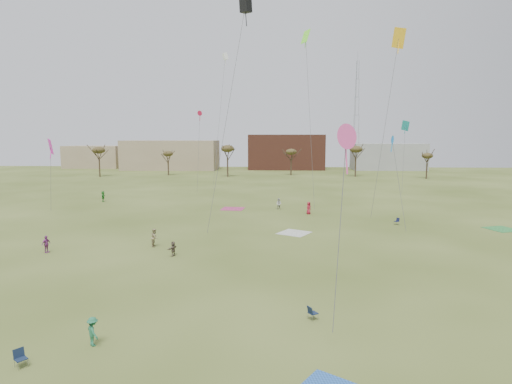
{
  "coord_description": "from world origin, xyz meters",
  "views": [
    {
      "loc": [
        2.21,
        -29.99,
        10.91
      ],
      "look_at": [
        0.0,
        12.0,
        5.5
      ],
      "focal_mm": 29.61,
      "sensor_mm": 36.0,
      "label": 1
    }
  ],
  "objects_px": {
    "flyer_near_center": "(93,332)",
    "camp_chair_right": "(397,223)",
    "radio_tower": "(356,115)",
    "camp_chair_left": "(21,362)",
    "camp_chair_center": "(313,316)"
  },
  "relations": [
    {
      "from": "radio_tower",
      "to": "camp_chair_right",
      "type": "bearing_deg",
      "value": -97.15
    },
    {
      "from": "camp_chair_center",
      "to": "radio_tower",
      "type": "xyz_separation_m",
      "value": [
        25.65,
        130.57,
        18.95
      ]
    },
    {
      "from": "camp_chair_left",
      "to": "radio_tower",
      "type": "xyz_separation_m",
      "value": [
        40.04,
        136.64,
        18.95
      ]
    },
    {
      "from": "camp_chair_right",
      "to": "camp_chair_center",
      "type": "bearing_deg",
      "value": -52.47
    },
    {
      "from": "camp_chair_left",
      "to": "radio_tower",
      "type": "distance_m",
      "value": 143.64
    },
    {
      "from": "camp_chair_right",
      "to": "radio_tower",
      "type": "bearing_deg",
      "value": 144.44
    },
    {
      "from": "camp_chair_center",
      "to": "camp_chair_right",
      "type": "height_order",
      "value": "same"
    },
    {
      "from": "camp_chair_left",
      "to": "camp_chair_center",
      "type": "relative_size",
      "value": 1.0
    },
    {
      "from": "camp_chair_right",
      "to": "camp_chair_left",
      "type": "bearing_deg",
      "value": -66.41
    },
    {
      "from": "camp_chair_left",
      "to": "camp_chair_right",
      "type": "bearing_deg",
      "value": -0.47
    },
    {
      "from": "camp_chair_center",
      "to": "camp_chair_right",
      "type": "xyz_separation_m",
      "value": [
        12.88,
        28.84,
        0.0
      ]
    },
    {
      "from": "flyer_near_center",
      "to": "camp_chair_right",
      "type": "xyz_separation_m",
      "value": [
        24.72,
        32.66,
        -0.52
      ]
    },
    {
      "from": "camp_chair_left",
      "to": "radio_tower",
      "type": "relative_size",
      "value": 0.02
    },
    {
      "from": "flyer_near_center",
      "to": "camp_chair_left",
      "type": "distance_m",
      "value": 3.43
    },
    {
      "from": "camp_chair_left",
      "to": "camp_chair_center",
      "type": "xyz_separation_m",
      "value": [
        14.39,
        6.06,
        0.0
      ]
    }
  ]
}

